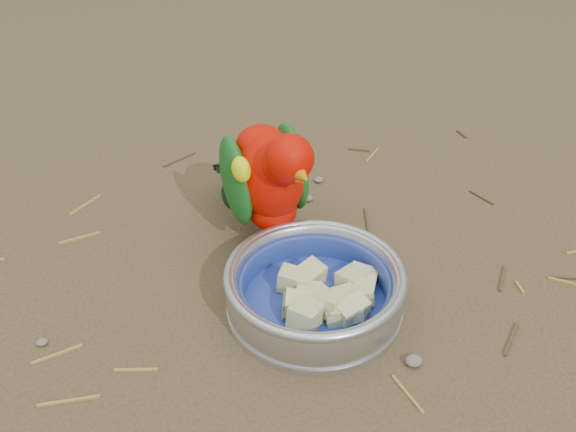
{
  "coord_description": "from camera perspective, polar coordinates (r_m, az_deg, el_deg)",
  "views": [
    {
      "loc": [
        -0.12,
        -0.52,
        0.54
      ],
      "look_at": [
        0.01,
        0.13,
        0.08
      ],
      "focal_mm": 40.0,
      "sensor_mm": 36.0,
      "label": 1
    }
  ],
  "objects": [
    {
      "name": "fruit_wedges",
      "position": [
        0.77,
        2.39,
        -6.67
      ],
      "size": [
        0.13,
        0.13,
        0.03
      ],
      "primitive_type": null,
      "color": "#D3D285",
      "rests_on": "food_bowl"
    },
    {
      "name": "ground_debris",
      "position": [
        0.77,
        0.73,
        -9.52
      ],
      "size": [
        0.9,
        0.8,
        0.01
      ],
      "primitive_type": null,
      "color": "olive",
      "rests_on": "ground"
    },
    {
      "name": "food_bowl",
      "position": [
        0.79,
        2.35,
        -7.92
      ],
      "size": [
        0.21,
        0.21,
        0.02
      ],
      "primitive_type": "cylinder",
      "color": "#B2B2BA",
      "rests_on": "ground"
    },
    {
      "name": "bowl_wall",
      "position": [
        0.77,
        2.4,
        -6.28
      ],
      "size": [
        0.21,
        0.21,
        0.04
      ],
      "primitive_type": null,
      "color": "#B2B2BA",
      "rests_on": "food_bowl"
    },
    {
      "name": "ground",
      "position": [
        0.76,
        1.15,
        -10.73
      ],
      "size": [
        60.0,
        60.0,
        0.0
      ],
      "primitive_type": "plane",
      "color": "brown"
    },
    {
      "name": "lory_parrot",
      "position": [
        0.84,
        -1.66,
        2.62
      ],
      "size": [
        0.17,
        0.25,
        0.19
      ],
      "primitive_type": null,
      "rotation": [
        0.0,
        0.0,
        -2.86
      ],
      "color": "#C50B00",
      "rests_on": "ground"
    }
  ]
}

